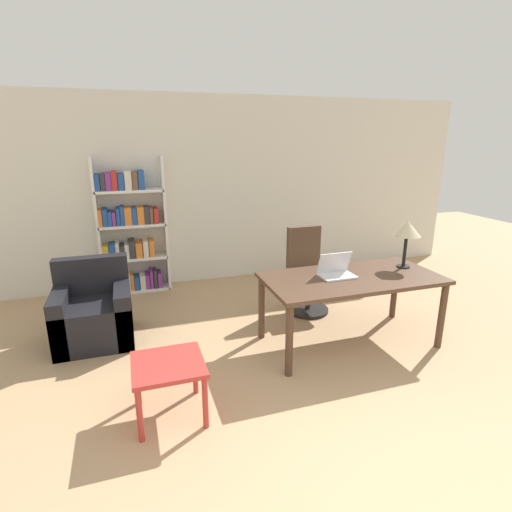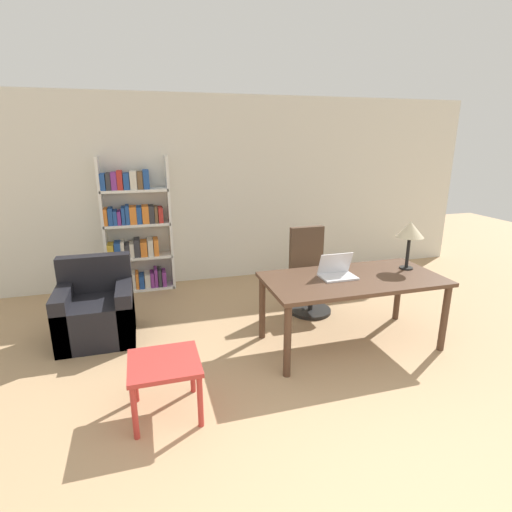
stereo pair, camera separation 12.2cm
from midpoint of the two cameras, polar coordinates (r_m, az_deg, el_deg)
name	(u,v)px [view 2 (the right image)]	position (r m, az deg, el deg)	size (l,w,h in m)	color
wall_back	(226,191)	(6.03, -3.71, 9.30)	(8.00, 0.06, 2.70)	silver
desk	(352,285)	(4.22, 14.43, -4.07)	(1.81, 0.89, 0.75)	#4C3323
laptop	(337,272)	(4.15, 12.31, -2.24)	(0.36, 0.24, 0.24)	silver
table_lamp	(410,231)	(4.54, 21.89, 3.33)	(0.29, 0.29, 0.51)	black
office_chair	(309,275)	(5.02, 8.30, -2.71)	(0.52, 0.52, 1.06)	black
side_table_blue	(165,370)	(3.26, -11.86, -15.61)	(0.54, 0.52, 0.47)	#B2332D
armchair	(97,312)	(4.67, -21.11, -7.46)	(0.77, 0.74, 0.86)	black
bookshelf	(135,233)	(5.79, -16.30, 3.22)	(0.92, 0.28, 1.88)	white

